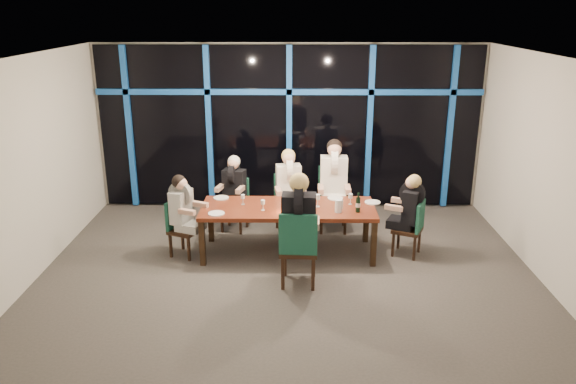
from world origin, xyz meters
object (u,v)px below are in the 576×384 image
Objects in this scene: wine_bottle at (358,205)px; water_pitcher at (338,206)px; diner_far_right at (334,173)px; chair_far_mid at (288,200)px; chair_near_mid at (298,245)px; diner_end_right at (409,203)px; diner_far_mid at (289,179)px; diner_end_left at (183,204)px; dining_table at (288,211)px; diner_near_mid at (299,212)px; chair_far_right at (333,195)px; diner_far_left at (234,182)px; chair_end_right at (413,225)px; chair_far_left at (236,201)px; chair_end_left at (180,225)px.

wine_bottle is 0.28m from water_pitcher.
diner_far_right is at bearing 111.48° from water_pitcher.
chair_far_mid is 2.02m from chair_near_mid.
diner_far_right is 1.22× the size of diner_end_right.
diner_far_mid is 1.11× the size of diner_end_left.
water_pitcher is (-0.28, -0.01, -0.02)m from wine_bottle.
diner_far_right is at bearing 51.68° from dining_table.
chair_far_mid is 1.57m from wine_bottle.
diner_near_mid is 5.51× the size of water_pitcher.
chair_near_mid is (-0.60, -2.11, 0.01)m from chair_far_right.
dining_table is 3.07× the size of diner_end_right.
chair_far_mid is 1.13× the size of diner_end_right.
chair_near_mid is 1.27× the size of diner_far_left.
chair_far_mid is at bearing 15.04° from diner_far_left.
diner_far_right reaches higher than chair_far_right.
diner_near_mid is at bearing -138.28° from wine_bottle.
chair_end_right is 0.94m from wine_bottle.
chair_end_left is (-0.73, -1.06, -0.01)m from chair_far_left.
diner_far_left is at bearing -58.95° from chair_near_mid.
chair_end_left is 0.84× the size of diner_far_right.
diner_far_mid reaches higher than dining_table.
wine_bottle is at bearing -56.02° from chair_end_right.
diner_far_left is at bearing 172.55° from chair_far_mid.
diner_end_right reaches higher than wine_bottle.
dining_table is 13.59× the size of water_pitcher.
wine_bottle is (-0.85, -0.14, 0.38)m from chair_end_right.
diner_end_right reaches higher than water_pitcher.
chair_far_left is 0.36m from diner_far_left.
chair_end_right is 2.89× the size of wine_bottle.
diner_far_mid is 4.89× the size of water_pitcher.
diner_far_right is (0.75, 0.01, 0.47)m from chair_far_mid.
diner_far_right is 3.42× the size of wine_bottle.
diner_near_mid reaches higher than dining_table.
chair_end_right is (1.88, -1.01, -0.05)m from chair_far_mid.
diner_far_left is 2.83× the size of wine_bottle.
dining_table is 2.47× the size of diner_near_mid.
chair_end_right is 0.93× the size of diner_far_mid.
diner_far_mid is at bearing 9.98° from diner_far_left.
dining_table is 2.52× the size of diner_far_right.
diner_far_left is at bearing -85.10° from chair_end_right.
diner_far_left is at bearing -84.98° from diner_end_right.
diner_end_left is (-1.56, -0.10, 0.14)m from dining_table.
chair_near_mid is 1.07m from water_pitcher.
water_pitcher is (0.74, -0.22, 0.16)m from dining_table.
chair_far_right is (1.64, 0.03, 0.10)m from chair_far_left.
chair_near_mid reaches higher than water_pitcher.
chair_far_left is 1.72m from diner_far_right.
water_pitcher is (2.29, -0.13, 0.02)m from diner_end_left.
diner_far_mid is (-0.14, 1.93, 0.31)m from chair_near_mid.
diner_far_right reaches higher than chair_end_left.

